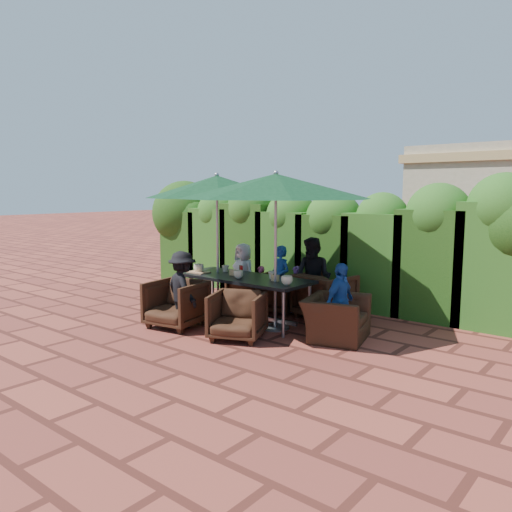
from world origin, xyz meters
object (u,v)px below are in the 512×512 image
Objects in this scene: umbrella_right at (276,187)px; chair_near_right at (237,313)px; chair_far_left at (250,285)px; dining_table at (244,281)px; umbrella_left at (217,187)px; chair_far_mid at (277,293)px; chair_end_right at (336,311)px; chair_far_right at (325,294)px; chair_near_left at (176,301)px.

umbrella_right is 2.00m from chair_near_right.
dining_table is at bearing 118.43° from chair_far_left.
umbrella_left is 3.54× the size of chair_far_mid.
umbrella_left reaches higher than chair_end_right.
chair_end_right is at bearing 0.97° from umbrella_left.
umbrella_left is 2.11m from chair_far_left.
chair_far_right is at bearing 171.65° from chair_far_left.
chair_near_right is (1.22, -0.87, -1.83)m from umbrella_left.
chair_far_mid is 1.75m from chair_near_right.
chair_near_left reaches higher than dining_table.
chair_far_right is 1.04× the size of chair_near_left.
chair_end_right is at bearing 139.21° from chair_far_right.
dining_table is 3.21× the size of chair_far_left.
dining_table is at bearing -3.56° from umbrella_left.
chair_near_right reaches higher than chair_far_mid.
chair_far_mid is 1.82m from chair_end_right.
umbrella_left reaches higher than chair_far_left.
dining_table is 2.43× the size of chair_end_right.
umbrella_left is at bearing 75.80° from chair_end_right.
umbrella_left is at bearing 36.06° from chair_far_mid.
umbrella_left reaches higher than chair_far_right.
umbrella_left reaches higher than chair_near_right.
dining_table is at bearing 73.34° from chair_far_mid.
chair_far_mid is 0.84× the size of chair_near_left.
umbrella_left is 2.57m from chair_far_right.
umbrella_right is at bearing -3.53° from umbrella_left.
umbrella_right is at bearing 135.80° from chair_far_left.
umbrella_left and umbrella_right have the same top height.
umbrella_right reaches higher than chair_end_right.
chair_end_right is at bearing 15.30° from chair_near_right.
chair_far_left is at bearing -27.94° from chair_far_mid.
chair_far_left is 0.95× the size of chair_near_right.
chair_near_left is (0.13, -1.99, 0.05)m from chair_far_left.
dining_table is 2.71× the size of chair_far_right.
chair_far_left reaches higher than chair_far_mid.
chair_far_right is at bearing 176.35° from chair_far_mid.
chair_near_left is (-0.60, -0.95, -0.26)m from dining_table.
dining_table is 3.05× the size of chair_near_right.
dining_table is at bearing 48.09° from chair_near_left.
umbrella_right is 4.30× the size of chair_far_mid.
chair_end_right reaches higher than dining_table.
umbrella_left is at bearing 176.47° from umbrella_right.
umbrella_right reaches higher than chair_near_left.
chair_far_mid is at bearing 125.69° from umbrella_right.
umbrella_right is at bearing 25.87° from chair_near_left.
chair_near_left is 1.20m from chair_near_right.
chair_far_left is at bearing 101.19° from chair_near_right.
chair_far_right reaches higher than chair_near_left.
chair_end_right reaches higher than chair_far_mid.
chair_end_right is at bearing 151.69° from chair_far_left.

